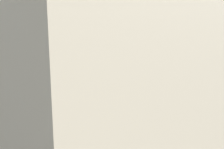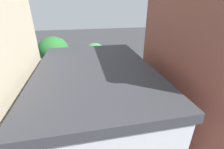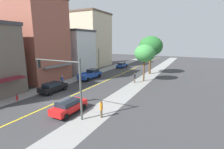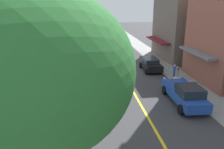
{
  "view_description": "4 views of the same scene",
  "coord_description": "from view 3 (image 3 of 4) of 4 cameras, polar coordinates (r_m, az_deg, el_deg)",
  "views": [
    {
      "loc": [
        -19.24,
        33.1,
        6.33
      ],
      "look_at": [
        1.9,
        12.44,
        1.69
      ],
      "focal_mm": 31.83,
      "sensor_mm": 36.0,
      "label": 1
    },
    {
      "loc": [
        -22.83,
        17.87,
        14.17
      ],
      "look_at": [
        1.74,
        12.92,
        2.38
      ],
      "focal_mm": 24.77,
      "sensor_mm": 36.0,
      "label": 2
    },
    {
      "loc": [
        15.26,
        -14.91,
        7.77
      ],
      "look_at": [
        2.47,
        10.05,
        1.88
      ],
      "focal_mm": 26.34,
      "sensor_mm": 36.0,
      "label": 3
    },
    {
      "loc": [
        4.52,
        28.81,
        8.14
      ],
      "look_at": [
        2.0,
        8.64,
        1.66
      ],
      "focal_mm": 36.26,
      "sensor_mm": 36.0,
      "label": 4
    }
  ],
  "objects": [
    {
      "name": "small_dog",
      "position": [
        30.64,
        -15.76,
        -2.63
      ],
      "size": [
        0.58,
        0.6,
        0.51
      ],
      "rotation": [
        0.0,
        0.0,
        2.33
      ],
      "color": "silver",
      "rests_on": "ground"
    },
    {
      "name": "corner_shop_building",
      "position": [
        50.51,
        -7.25,
        11.86
      ],
      "size": [
        8.84,
        10.97,
        15.67
      ],
      "rotation": [
        0.0,
        0.0,
        -1.57
      ],
      "color": "beige",
      "rests_on": "ground"
    },
    {
      "name": "fire_hydrant",
      "position": [
        25.14,
        -30.14,
        -6.8
      ],
      "size": [
        0.44,
        0.24,
        0.85
      ],
      "color": "red",
      "rests_on": "ground"
    },
    {
      "name": "street_tree_right_corner",
      "position": [
        38.96,
        13.3,
        9.5
      ],
      "size": [
        5.34,
        5.34,
        8.68
      ],
      "color": "brown",
      "rests_on": "ground"
    },
    {
      "name": "tan_rowhouse",
      "position": [
        35.92,
        -25.63,
        10.82
      ],
      "size": [
        12.38,
        8.76,
        15.64
      ],
      "rotation": [
        0.0,
        0.0,
        -1.57
      ],
      "color": "#935142",
      "rests_on": "ground"
    },
    {
      "name": "street_lamp",
      "position": [
        39.58,
        -4.6,
        5.97
      ],
      "size": [
        0.7,
        0.36,
        5.98
      ],
      "color": "#38383D",
      "rests_on": "ground"
    },
    {
      "name": "pedestrian_black_shirt",
      "position": [
        30.59,
        7.85,
        -1.05
      ],
      "size": [
        0.33,
        0.33,
        1.85
      ],
      "rotation": [
        0.0,
        0.0,
        0.34
      ],
      "color": "brown",
      "rests_on": "ground"
    },
    {
      "name": "brick_apartment_block",
      "position": [
        42.89,
        -14.56,
        7.91
      ],
      "size": [
        11.29,
        7.65,
        10.17
      ],
      "rotation": [
        0.0,
        0.0,
        -1.57
      ],
      "color": "silver",
      "rests_on": "ground"
    },
    {
      "name": "blue_sedan_left_curb",
      "position": [
        47.57,
        3.43,
        3.38
      ],
      "size": [
        1.95,
        4.64,
        1.47
      ],
      "rotation": [
        0.0,
        0.0,
        1.58
      ],
      "color": "#1E429E",
      "rests_on": "ground"
    },
    {
      "name": "black_sedan_left_curb",
      "position": [
        26.53,
        -19.84,
        -4.11
      ],
      "size": [
        2.16,
        4.34,
        1.5
      ],
      "rotation": [
        0.0,
        0.0,
        1.56
      ],
      "color": "black",
      "rests_on": "ground"
    },
    {
      "name": "pedestrian_blue_shirt",
      "position": [
        30.09,
        -16.82,
        -1.85
      ],
      "size": [
        0.32,
        0.32,
        1.69
      ],
      "rotation": [
        0.0,
        0.0,
        4.6
      ],
      "color": "#33384C",
      "rests_on": "ground"
    },
    {
      "name": "red_sedan_right_curb",
      "position": [
        18.66,
        -14.74,
        -10.54
      ],
      "size": [
        1.97,
        4.31,
        1.47
      ],
      "rotation": [
        0.0,
        0.0,
        1.56
      ],
      "color": "red",
      "rests_on": "ground"
    },
    {
      "name": "parking_meter",
      "position": [
        30.48,
        -17.27,
        -1.81
      ],
      "size": [
        0.12,
        0.18,
        1.28
      ],
      "color": "#4C4C51",
      "rests_on": "ground"
    },
    {
      "name": "road_centerline_stripe",
      "position": [
        22.7,
        -17.59,
        -8.72
      ],
      "size": [
        0.2,
        126.0,
        0.0
      ],
      "primitive_type": "cube",
      "color": "yellow",
      "rests_on": "ground"
    },
    {
      "name": "street_tree_left_near",
      "position": [
        31.64,
        11.28,
        7.21
      ],
      "size": [
        3.89,
        3.89,
        7.01
      ],
      "color": "brown",
      "rests_on": "ground"
    },
    {
      "name": "blue_pickup_truck",
      "position": [
        33.84,
        -7.45,
        0.09
      ],
      "size": [
        2.38,
        5.95,
        1.87
      ],
      "rotation": [
        0.0,
        0.0,
        1.54
      ],
      "color": "#1E429E",
      "rests_on": "ground"
    },
    {
      "name": "ground_plane",
      "position": [
        22.7,
        -17.59,
        -8.73
      ],
      "size": [
        140.0,
        140.0,
        0.0
      ],
      "primitive_type": "plane",
      "color": "#38383A"
    },
    {
      "name": "traffic_light_mast",
      "position": [
        17.09,
        -16.15,
        -0.67
      ],
      "size": [
        6.08,
        0.32,
        6.1
      ],
      "rotation": [
        0.0,
        0.0,
        3.14
      ],
      "color": "#474C47",
      "rests_on": "ground"
    },
    {
      "name": "sidewalk_left",
      "position": [
        27.38,
        -27.16,
        -5.97
      ],
      "size": [
        3.1,
        126.0,
        0.01
      ],
      "primitive_type": "cube",
      "color": "gray",
      "rests_on": "ground"
    },
    {
      "name": "sidewalk_right",
      "position": [
        19.02,
        -3.48,
        -12.25
      ],
      "size": [
        3.1,
        126.0,
        0.01
      ],
      "primitive_type": "cube",
      "color": "gray",
      "rests_on": "ground"
    },
    {
      "name": "pedestrian_orange_shirt",
      "position": [
        17.0,
        -3.76,
        -11.69
      ],
      "size": [
        0.32,
        0.32,
        1.83
      ],
      "rotation": [
        0.0,
        0.0,
        0.87
      ],
      "color": "brown",
      "rests_on": "ground"
    }
  ]
}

